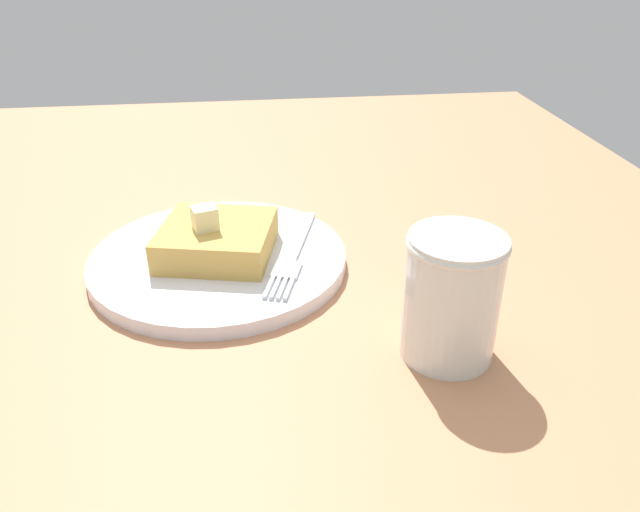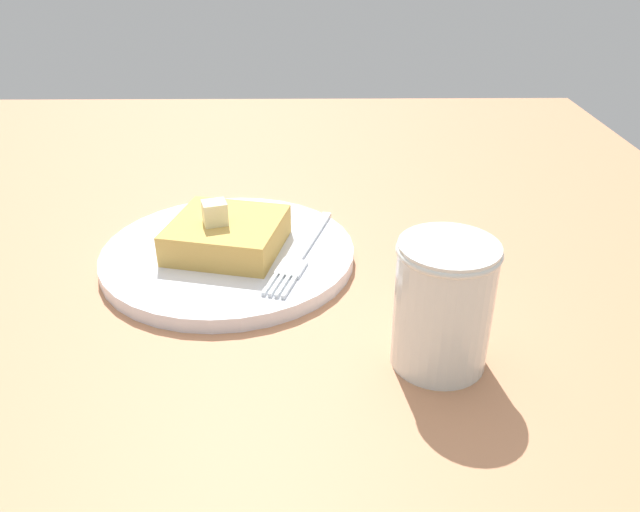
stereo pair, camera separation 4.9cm
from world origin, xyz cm
name	(u,v)px [view 2 (the right image)]	position (x,y,z in cm)	size (l,w,h in cm)	color
table_surface	(112,299)	(0.00, 0.00, 1.16)	(122.81, 122.81, 2.31)	tan
plate	(229,254)	(-4.65, 9.64, 3.06)	(22.87, 22.87, 1.30)	white
toast_slice_center	(227,235)	(-4.65, 9.64, 5.01)	(9.12, 9.51, 2.80)	gold
butter_pat_primary	(215,213)	(-4.09, 8.81, 7.43)	(2.04, 1.83, 2.04)	#EFE9B0
fork	(300,255)	(-2.89, 16.17, 3.79)	(15.73, 6.00, 0.36)	silver
syrup_jar	(442,310)	(10.07, 26.19, 6.62)	(6.92, 6.92, 9.37)	#3B1A06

